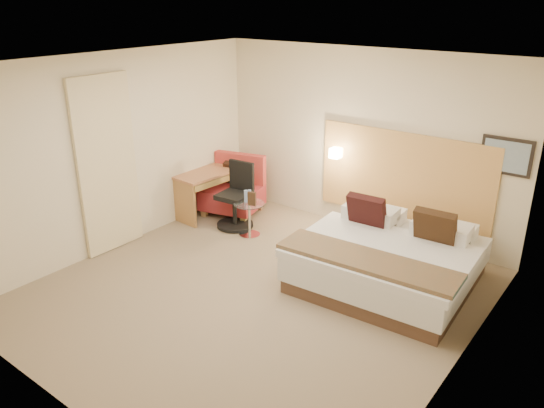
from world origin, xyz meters
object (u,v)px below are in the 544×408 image
Objects in this scene: bed at (388,259)px; lounge_chair at (234,190)px; desk_chair at (236,201)px; desk at (211,181)px; side_table at (249,218)px.

lounge_chair is at bearing 169.02° from bed.
desk_chair is at bearing 176.21° from bed.
lounge_chair is at bearing 56.22° from desk.
desk is at bearing -123.78° from lounge_chair.
lounge_chair is 0.59m from desk_chair.
desk_chair reaches higher than desk.
desk_chair reaches higher than lounge_chair.
desk_chair is (0.63, -0.10, -0.17)m from desk.
desk is (-3.26, 0.28, 0.26)m from bed.
desk is at bearing 175.12° from bed.
desk is (-0.21, -0.31, 0.21)m from lounge_chair.
bed is 2.04× the size of lounge_chair.
bed is 2.25m from side_table.
desk_chair is (0.42, -0.42, 0.04)m from lounge_chair.
bed is at bearing -0.54° from side_table.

